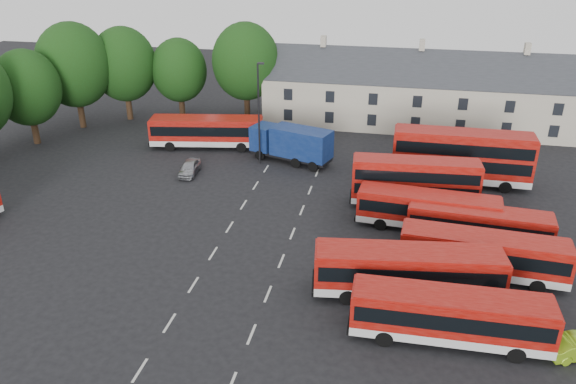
% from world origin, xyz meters
% --- Properties ---
extents(ground, '(140.00, 140.00, 0.00)m').
position_xyz_m(ground, '(0.00, 0.00, 0.00)').
color(ground, black).
rests_on(ground, ground).
extents(lane_markings, '(5.15, 33.80, 0.01)m').
position_xyz_m(lane_markings, '(2.50, 2.00, 0.01)').
color(lane_markings, beige).
rests_on(lane_markings, ground).
extents(treeline, '(29.92, 32.59, 12.01)m').
position_xyz_m(treeline, '(-20.74, 19.36, 6.68)').
color(treeline, black).
rests_on(treeline, ground).
extents(terrace_houses, '(35.70, 7.13, 10.06)m').
position_xyz_m(terrace_houses, '(14.00, 30.00, 3.86)').
color(terrace_houses, beige).
rests_on(terrace_houses, ground).
extents(bus_row_a, '(10.89, 2.68, 3.07)m').
position_xyz_m(bus_row_a, '(15.91, -8.27, 1.85)').
color(bus_row_a, silver).
rests_on(bus_row_a, ground).
extents(bus_row_b, '(11.83, 4.15, 3.27)m').
position_xyz_m(bus_row_b, '(13.57, -4.36, 1.97)').
color(bus_row_b, silver).
rests_on(bus_row_b, ground).
extents(bus_row_c, '(10.84, 3.21, 3.02)m').
position_xyz_m(bus_row_c, '(18.39, -1.04, 1.82)').
color(bus_row_c, silver).
rests_on(bus_row_c, ground).
extents(bus_row_d, '(10.22, 3.10, 2.85)m').
position_xyz_m(bus_row_d, '(18.50, 3.15, 1.71)').
color(bus_row_d, silver).
rests_on(bus_row_d, ground).
extents(bus_row_e, '(10.72, 3.24, 2.99)m').
position_xyz_m(bus_row_e, '(14.95, 4.79, 1.80)').
color(bus_row_e, silver).
rests_on(bus_row_e, ground).
extents(bus_dd_south, '(10.36, 3.07, 4.19)m').
position_xyz_m(bus_dd_south, '(13.93, 8.57, 2.39)').
color(bus_dd_south, silver).
rests_on(bus_dd_south, ground).
extents(bus_dd_north, '(12.09, 2.85, 4.95)m').
position_xyz_m(bus_dd_north, '(17.95, 14.17, 2.82)').
color(bus_dd_north, silver).
rests_on(bus_dd_north, ground).
extents(bus_north, '(11.94, 4.58, 3.30)m').
position_xyz_m(bus_north, '(-7.46, 18.42, 1.98)').
color(bus_north, silver).
rests_on(bus_north, ground).
extents(box_truck, '(8.56, 4.94, 3.57)m').
position_xyz_m(box_truck, '(2.09, 16.30, 2.01)').
color(box_truck, black).
rests_on(box_truck, ground).
extents(silver_car, '(1.86, 3.91, 1.29)m').
position_xyz_m(silver_car, '(-6.75, 11.31, 0.65)').
color(silver_car, '#9C9EA3').
rests_on(silver_car, ground).
extents(lamppost, '(0.69, 0.29, 9.97)m').
position_xyz_m(lamppost, '(-0.92, 15.28, 5.32)').
color(lamppost, black).
rests_on(lamppost, ground).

